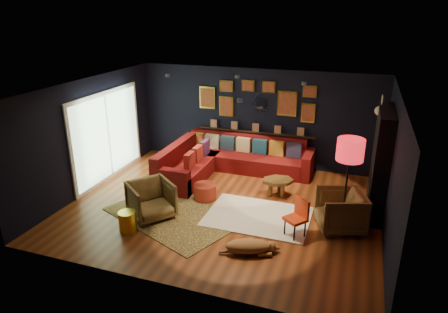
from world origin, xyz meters
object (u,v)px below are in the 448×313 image
(armchair_right, at_px, (341,209))
(armchair_left, at_px, (151,198))
(floor_lamp, at_px, (350,153))
(pouf, at_px, (205,191))
(sectional, at_px, (223,161))
(coffee_table, at_px, (278,182))
(orange_chair, at_px, (298,215))
(dog, at_px, (248,244))
(gold_stool, at_px, (128,222))

(armchair_right, bearing_deg, armchair_left, -96.47)
(armchair_right, bearing_deg, floor_lamp, 126.39)
(pouf, height_order, armchair_left, armchair_left)
(pouf, relative_size, floor_lamp, 0.28)
(sectional, bearing_deg, coffee_table, -27.95)
(sectional, xyz_separation_m, floor_lamp, (3.11, -1.86, 1.23))
(sectional, distance_m, pouf, 1.62)
(armchair_left, bearing_deg, floor_lamp, -38.33)
(pouf, distance_m, armchair_right, 2.97)
(orange_chair, xyz_separation_m, dog, (-0.72, -0.85, -0.25))
(armchair_right, distance_m, floor_lamp, 1.12)
(armchair_left, relative_size, armchair_right, 0.98)
(pouf, relative_size, armchair_left, 0.60)
(floor_lamp, bearing_deg, pouf, 175.23)
(sectional, distance_m, gold_stool, 3.47)
(pouf, relative_size, armchair_right, 0.59)
(orange_chair, distance_m, dog, 1.14)
(armchair_left, xyz_separation_m, armchair_right, (3.69, 0.78, 0.01))
(sectional, height_order, armchair_left, sectional)
(coffee_table, distance_m, gold_stool, 3.47)
(dog, bearing_deg, coffee_table, 71.28)
(armchair_left, height_order, armchair_right, armchair_right)
(armchair_left, height_order, dog, armchair_left)
(sectional, xyz_separation_m, orange_chair, (2.33, -2.46, 0.12))
(armchair_right, relative_size, floor_lamp, 0.47)
(gold_stool, height_order, dog, gold_stool)
(pouf, xyz_separation_m, floor_lamp, (3.00, -0.25, 1.36))
(coffee_table, bearing_deg, gold_stool, -133.44)
(pouf, bearing_deg, armchair_right, -6.22)
(pouf, relative_size, dog, 0.47)
(sectional, height_order, pouf, sectional)
(orange_chair, relative_size, dog, 0.69)
(sectional, bearing_deg, pouf, -85.76)
(gold_stool, xyz_separation_m, dog, (2.39, 0.06, -0.02))
(gold_stool, relative_size, dog, 0.39)
(sectional, bearing_deg, armchair_left, -102.94)
(coffee_table, distance_m, floor_lamp, 2.18)
(armchair_left, height_order, orange_chair, armchair_left)
(gold_stool, distance_m, orange_chair, 3.25)
(coffee_table, bearing_deg, pouf, -153.30)
(armchair_right, relative_size, orange_chair, 1.15)
(coffee_table, height_order, dog, coffee_table)
(armchair_left, xyz_separation_m, gold_stool, (-0.15, -0.67, -0.21))
(coffee_table, height_order, armchair_right, armchair_right)
(sectional, distance_m, orange_chair, 3.39)
(armchair_right, bearing_deg, gold_stool, -87.73)
(sectional, bearing_deg, floor_lamp, -30.83)
(sectional, distance_m, dog, 3.69)
(armchair_left, bearing_deg, pouf, 4.87)
(pouf, bearing_deg, dog, -48.80)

